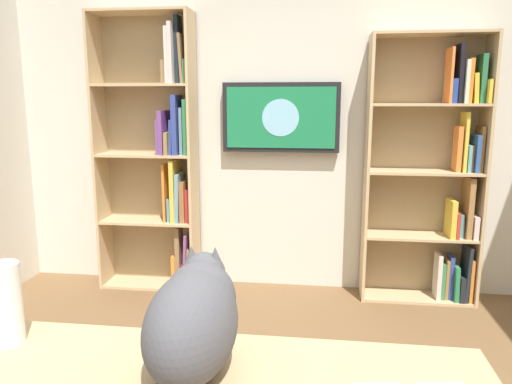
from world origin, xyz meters
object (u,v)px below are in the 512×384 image
at_px(bookshelf_left, 438,176).
at_px(wall_mounted_tv, 281,118).
at_px(paper_towel_roll, 5,304).
at_px(cat, 194,316).
at_px(bookshelf_right, 160,156).

bearing_deg(bookshelf_left, wall_mounted_tv, -3.87).
relative_size(bookshelf_left, wall_mounted_tv, 2.19).
bearing_deg(paper_towel_roll, wall_mounted_tv, -106.32).
xyz_separation_m(bookshelf_left, cat, (1.26, 2.46, -0.06)).
distance_m(bookshelf_left, wall_mounted_tv, 1.28).
distance_m(cat, paper_towel_roll, 0.67).
distance_m(bookshelf_left, paper_towel_roll, 3.07).
distance_m(bookshelf_left, cat, 2.76).
height_order(bookshelf_left, bookshelf_right, bookshelf_right).
relative_size(cat, paper_towel_roll, 2.08).
height_order(wall_mounted_tv, paper_towel_roll, wall_mounted_tv).
xyz_separation_m(bookshelf_left, bookshelf_right, (2.18, 0.00, 0.13)).
bearing_deg(wall_mounted_tv, bookshelf_left, 176.13).
distance_m(wall_mounted_tv, paper_towel_roll, 2.62).
bearing_deg(cat, paper_towel_roll, -6.33).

